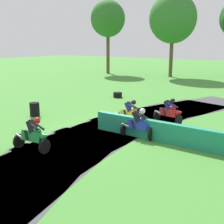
% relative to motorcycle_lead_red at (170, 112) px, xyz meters
% --- Properties ---
extents(ground_plane, '(120.00, 120.00, 0.00)m').
position_rel_motorcycle_lead_red_xyz_m(ground_plane, '(-1.96, -2.89, -0.65)').
color(ground_plane, '#428433').
extents(track_asphalt, '(7.27, 24.87, 0.01)m').
position_rel_motorcycle_lead_red_xyz_m(track_asphalt, '(-1.37, -2.91, -0.65)').
color(track_asphalt, '#3D3D42').
rests_on(track_asphalt, ground).
extents(motorcycle_lead_red, '(1.71, 0.96, 1.43)m').
position_rel_motorcycle_lead_red_xyz_m(motorcycle_lead_red, '(0.00, 0.00, 0.00)').
color(motorcycle_lead_red, black).
rests_on(motorcycle_lead_red, ground).
extents(motorcycle_chase_yellow, '(1.69, 0.78, 1.43)m').
position_rel_motorcycle_lead_red_xyz_m(motorcycle_chase_yellow, '(-1.53, -1.50, -0.00)').
color(motorcycle_chase_yellow, black).
rests_on(motorcycle_chase_yellow, ground).
extents(motorcycle_trailing_blue, '(1.68, 0.74, 1.43)m').
position_rel_motorcycle_lead_red_xyz_m(motorcycle_trailing_blue, '(-0.16, -3.06, 0.00)').
color(motorcycle_trailing_blue, black).
rests_on(motorcycle_trailing_blue, ground).
extents(motorcycle_fourth_green, '(1.68, 0.85, 1.43)m').
position_rel_motorcycle_lead_red_xyz_m(motorcycle_fourth_green, '(-2.93, -6.84, -0.01)').
color(motorcycle_fourth_green, black).
rests_on(motorcycle_fourth_green, ground).
extents(tire_stack_near, '(0.69, 0.69, 0.40)m').
position_rel_motorcycle_lead_red_xyz_m(tire_stack_near, '(-6.44, 4.83, -0.45)').
color(tire_stack_near, black).
rests_on(tire_stack_near, ground).
extents(tire_stack_mid_a, '(0.57, 0.57, 0.80)m').
position_rel_motorcycle_lead_red_xyz_m(tire_stack_mid_a, '(-7.28, -2.93, -0.25)').
color(tire_stack_mid_a, black).
rests_on(tire_stack_mid_a, ground).
extents(tree_behind_barrier, '(5.66, 5.66, 9.98)m').
position_rel_motorcycle_lead_red_xyz_m(tree_behind_barrier, '(-8.58, 20.30, 6.34)').
color(tree_behind_barrier, brown).
rests_on(tree_behind_barrier, ground).
extents(tree_distant, '(4.57, 4.57, 9.66)m').
position_rel_motorcycle_lead_red_xyz_m(tree_distant, '(-17.35, 19.29, 6.56)').
color(tree_distant, brown).
rests_on(tree_distant, ground).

